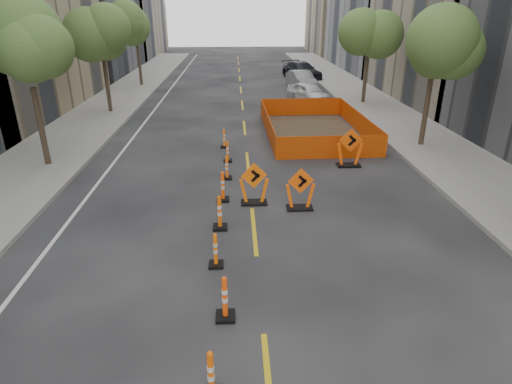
{
  "coord_description": "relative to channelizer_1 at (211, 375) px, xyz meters",
  "views": [
    {
      "loc": [
        -0.5,
        -7.39,
        6.18
      ],
      "look_at": [
        0.08,
        4.35,
        1.1
      ],
      "focal_mm": 30.0,
      "sensor_mm": 36.0,
      "label": 1
    }
  ],
  "objects": [
    {
      "name": "tree_l_c",
      "position": [
        -7.41,
        22.0,
        4.01
      ],
      "size": [
        2.8,
        2.8,
        5.95
      ],
      "color": "#382B1E",
      "rests_on": "ground"
    },
    {
      "name": "sidewalk_left",
      "position": [
        -8.01,
        14.0,
        -0.44
      ],
      "size": [
        4.0,
        90.0,
        0.15
      ],
      "primitive_type": "cube",
      "color": "gray",
      "rests_on": "ground"
    },
    {
      "name": "channelizer_2",
      "position": [
        0.2,
        2.05,
        0.02
      ],
      "size": [
        0.42,
        0.42,
        1.06
      ],
      "primitive_type": null,
      "color": "#F1450A",
      "rests_on": "ground"
    },
    {
      "name": "parked_car_near",
      "position": [
        5.7,
        24.83,
        0.16
      ],
      "size": [
        3.09,
        4.27,
        1.35
      ],
      "primitive_type": "imported",
      "rotation": [
        0.0,
        0.0,
        0.43
      ],
      "color": "white",
      "rests_on": "ground"
    },
    {
      "name": "chevron_sign_left",
      "position": [
        1.08,
        7.91,
        0.23
      ],
      "size": [
        1.08,
        0.75,
        1.49
      ],
      "primitive_type": null,
      "rotation": [
        0.0,
        0.0,
        0.17
      ],
      "color": "#F0610A",
      "rests_on": "ground"
    },
    {
      "name": "channelizer_6",
      "position": [
        0.13,
        10.26,
        -0.04
      ],
      "size": [
        0.37,
        0.37,
        0.95
      ],
      "primitive_type": null,
      "color": "#FD5F0A",
      "rests_on": "ground"
    },
    {
      "name": "channelizer_8",
      "position": [
        -0.06,
        14.36,
        -0.05
      ],
      "size": [
        0.36,
        0.36,
        0.92
      ],
      "primitive_type": null,
      "color": "#FF680A",
      "rests_on": "ground"
    },
    {
      "name": "tree_l_b",
      "position": [
        -7.41,
        12.0,
        4.01
      ],
      "size": [
        2.8,
        2.8,
        5.95
      ],
      "color": "#382B1E",
      "rests_on": "ground"
    },
    {
      "name": "tree_r_b",
      "position": [
        9.39,
        14.0,
        4.01
      ],
      "size": [
        2.8,
        2.8,
        5.95
      ],
      "color": "#382B1E",
      "rests_on": "ground"
    },
    {
      "name": "tree_r_c",
      "position": [
        9.39,
        24.0,
        4.01
      ],
      "size": [
        2.8,
        2.8,
        5.95
      ],
      "color": "#382B1E",
      "rests_on": "ground"
    },
    {
      "name": "chevron_sign_center",
      "position": [
        2.58,
        7.41,
        0.21
      ],
      "size": [
        1.04,
        0.7,
        1.45
      ],
      "primitive_type": null,
      "rotation": [
        0.0,
        0.0,
        0.13
      ],
      "color": "#F8550A",
      "rests_on": "ground"
    },
    {
      "name": "chevron_sign_right",
      "position": [
        5.25,
        11.47,
        0.31
      ],
      "size": [
        1.11,
        0.69,
        1.64
      ],
      "primitive_type": null,
      "rotation": [
        0.0,
        0.0,
        0.03
      ],
      "color": "#EE4E0A",
      "rests_on": "ground"
    },
    {
      "name": "channelizer_1",
      "position": [
        0.0,
        0.0,
        0.0
      ],
      "size": [
        0.4,
        0.4,
        1.03
      ],
      "primitive_type": null,
      "color": "#DD5309",
      "rests_on": "ground"
    },
    {
      "name": "channelizer_5",
      "position": [
        0.01,
        8.2,
        0.02
      ],
      "size": [
        0.42,
        0.42,
        1.07
      ],
      "primitive_type": null,
      "color": "#FF4F0A",
      "rests_on": "ground"
    },
    {
      "name": "ground_plane",
      "position": [
        0.99,
        2.0,
        -0.51
      ],
      "size": [
        140.0,
        140.0,
        0.0
      ],
      "primitive_type": "plane",
      "color": "black"
    },
    {
      "name": "safety_fence",
      "position": [
        4.64,
        16.66,
        0.01
      ],
      "size": [
        5.07,
        8.46,
        1.05
      ],
      "primitive_type": null,
      "rotation": [
        0.0,
        0.0,
        0.02
      ],
      "color": "#E6490C",
      "rests_on": "ground"
    },
    {
      "name": "channelizer_7",
      "position": [
        0.13,
        12.31,
        -0.05
      ],
      "size": [
        0.37,
        0.37,
        0.93
      ],
      "primitive_type": null,
      "color": "#E65A09",
      "rests_on": "ground"
    },
    {
      "name": "channelizer_4",
      "position": [
        -0.03,
        6.15,
        0.03
      ],
      "size": [
        0.43,
        0.43,
        1.09
      ],
      "primitive_type": null,
      "color": "#DB5809",
      "rests_on": "ground"
    },
    {
      "name": "channelizer_3",
      "position": [
        -0.08,
        4.1,
        -0.03
      ],
      "size": [
        0.38,
        0.38,
        0.96
      ],
      "primitive_type": null,
      "color": "#E96009",
      "rests_on": "ground"
    },
    {
      "name": "tree_l_d",
      "position": [
        -7.41,
        32.0,
        4.01
      ],
      "size": [
        2.8,
        2.8,
        5.95
      ],
      "color": "#382B1E",
      "rests_on": "ground"
    },
    {
      "name": "sidewalk_right",
      "position": [
        9.99,
        14.0,
        -0.44
      ],
      "size": [
        4.0,
        90.0,
        0.15
      ],
      "primitive_type": "cube",
      "color": "gray",
      "rests_on": "ground"
    },
    {
      "name": "parked_car_mid",
      "position": [
        5.99,
        30.23,
        0.2
      ],
      "size": [
        2.25,
        4.53,
        1.43
      ],
      "primitive_type": "imported",
      "rotation": [
        0.0,
        0.0,
        0.18
      ],
      "color": "gray",
      "rests_on": "ground"
    },
    {
      "name": "parked_car_far",
      "position": [
        6.8,
        35.61,
        0.25
      ],
      "size": [
        3.74,
        5.65,
        1.52
      ],
      "primitive_type": "imported",
      "rotation": [
        0.0,
        0.0,
        0.34
      ],
      "color": "black",
      "rests_on": "ground"
    }
  ]
}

